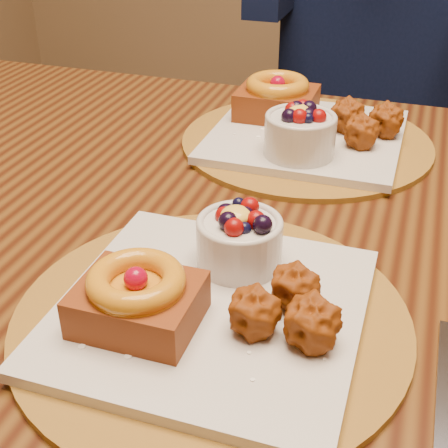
{
  "coord_description": "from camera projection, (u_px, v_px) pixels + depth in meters",
  "views": [
    {
      "loc": [
        0.11,
        -0.79,
        1.14
      ],
      "look_at": [
        -0.05,
        -0.3,
        0.83
      ],
      "focal_mm": 50.0,
      "sensor_mm": 36.0,
      "label": 1
    }
  ],
  "objects": [
    {
      "name": "place_setting_far",
      "position": [
        304.0,
        127.0,
        0.94
      ],
      "size": [
        0.38,
        0.38,
        0.09
      ],
      "color": "brown",
      "rests_on": "dining_table"
    },
    {
      "name": "dining_table",
      "position": [
        267.0,
        263.0,
        0.82
      ],
      "size": [
        1.6,
        0.9,
        0.76
      ],
      "color": "black",
      "rests_on": "ground"
    },
    {
      "name": "chair_far",
      "position": [
        429.0,
        130.0,
        1.69
      ],
      "size": [
        0.46,
        0.46,
        0.88
      ],
      "rotation": [
        0.0,
        0.0,
        -0.07
      ],
      "color": "black",
      "rests_on": "ground"
    },
    {
      "name": "place_setting_near",
      "position": [
        210.0,
        297.0,
        0.59
      ],
      "size": [
        0.38,
        0.38,
        0.09
      ],
      "color": "brown",
      "rests_on": "dining_table"
    }
  ]
}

